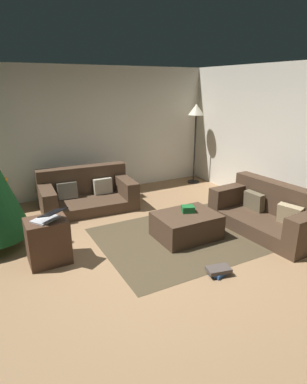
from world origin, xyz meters
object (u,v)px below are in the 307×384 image
object	(u,v)px
gift_box	(188,209)
corner_lamp	(196,116)
couch_left	(86,193)
couch_right	(270,213)
tv_remote	(187,210)
ottoman	(186,225)
book_stack	(219,271)
laptop	(48,217)
side_table	(48,241)

from	to	relation	value
gift_box	corner_lamp	size ratio (longest dim) A/B	0.10
gift_box	couch_left	bearing A→B (deg)	117.86
couch_left	couch_right	world-z (taller)	couch_right
tv_remote	gift_box	bearing A→B (deg)	-86.30
ottoman	book_stack	distance (m)	1.10
tv_remote	corner_lamp	xyz separation A→B (m)	(1.70, 2.21, 1.17)
couch_right	couch_left	bearing A→B (deg)	40.04
couch_right	laptop	bearing A→B (deg)	75.75
couch_left	tv_remote	world-z (taller)	couch_left
gift_box	corner_lamp	world-z (taller)	corner_lamp
couch_right	laptop	world-z (taller)	laptop
couch_left	gift_box	size ratio (longest dim) A/B	9.59
tv_remote	side_table	world-z (taller)	side_table
ottoman	tv_remote	distance (m)	0.25
ottoman	book_stack	world-z (taller)	ottoman
ottoman	side_table	size ratio (longest dim) A/B	1.56
side_table	book_stack	size ratio (longest dim) A/B	1.86
couch_left	laptop	world-z (taller)	laptop
tv_remote	corner_lamp	size ratio (longest dim) A/B	0.09
ottoman	tv_remote	size ratio (longest dim) A/B	5.80
ottoman	corner_lamp	size ratio (longest dim) A/B	0.51
ottoman	book_stack	bearing A→B (deg)	-102.24
couch_left	laptop	xyz separation A→B (m)	(-1.01, -1.76, 0.38)
gift_box	side_table	bearing A→B (deg)	174.42
gift_box	side_table	xyz separation A→B (m)	(-2.05, 0.20, -0.13)
ottoman	couch_right	bearing A→B (deg)	-17.84
couch_left	ottoman	bearing A→B (deg)	119.22
laptop	book_stack	xyz separation A→B (m)	(1.73, -1.28, -0.60)
gift_box	corner_lamp	bearing A→B (deg)	52.96
gift_box	book_stack	bearing A→B (deg)	-104.51
side_table	laptop	size ratio (longest dim) A/B	1.23
gift_box	tv_remote	xyz separation A→B (m)	(0.02, 0.07, -0.04)
couch_right	corner_lamp	bearing A→B (deg)	-13.02
laptop	corner_lamp	xyz separation A→B (m)	(3.74, 2.12, 0.90)
ottoman	book_stack	size ratio (longest dim) A/B	2.90
couch_left	corner_lamp	size ratio (longest dim) A/B	0.97
ottoman	side_table	bearing A→B (deg)	172.61
tv_remote	corner_lamp	world-z (taller)	corner_lamp
side_table	couch_left	bearing A→B (deg)	58.77
ottoman	gift_box	bearing A→B (deg)	44.29
book_stack	corner_lamp	world-z (taller)	corner_lamp
side_table	book_stack	distance (m)	2.22
laptop	gift_box	bearing A→B (deg)	-4.39
corner_lamp	gift_box	bearing A→B (deg)	-127.04
couch_right	ottoman	world-z (taller)	couch_right
gift_box	laptop	world-z (taller)	laptop
book_stack	corner_lamp	bearing A→B (deg)	59.41
tv_remote	side_table	bearing A→B (deg)	-161.59
gift_box	side_table	world-z (taller)	side_table
couch_right	side_table	world-z (taller)	couch_right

